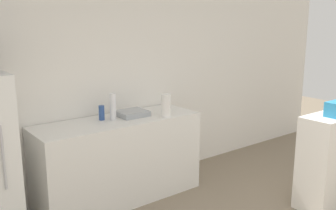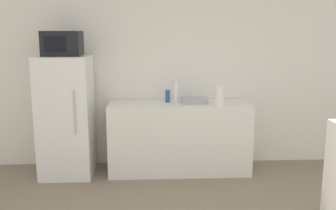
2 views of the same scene
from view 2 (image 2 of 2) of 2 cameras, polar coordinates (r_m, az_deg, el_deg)
wall_back at (r=5.25m, az=1.88°, el=4.93°), size 8.00×0.06×2.60m
refrigerator at (r=5.04m, az=-15.24°, el=-1.69°), size 0.66×0.66×1.57m
microwave at (r=4.92m, az=-15.81°, el=9.01°), size 0.47×0.37×0.31m
counter at (r=5.06m, az=1.70°, el=-4.92°), size 1.86×0.63×0.93m
sink_basin at (r=5.01m, az=4.05°, el=0.72°), size 0.33×0.29×0.06m
bottle_tall at (r=4.95m, az=1.18°, el=2.00°), size 0.07×0.07×0.30m
bottle_short at (r=5.02m, az=-0.06°, el=1.36°), size 0.06×0.06×0.16m
paper_towel_roll at (r=4.78m, az=7.86°, el=1.34°), size 0.11×0.11×0.26m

